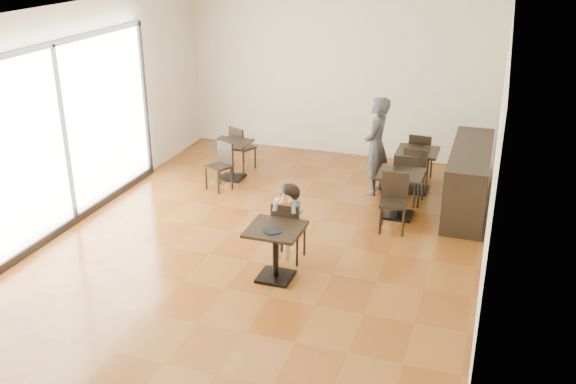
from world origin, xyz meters
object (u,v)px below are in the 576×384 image
at_px(child, 289,223).
at_px(chair_back_b, 412,178).
at_px(child_table, 275,253).
at_px(cafe_table_left, 231,160).
at_px(chair_mid_b, 393,204).
at_px(adult_patron, 376,146).
at_px(chair_left_a, 243,147).
at_px(chair_mid_a, 405,178).
at_px(child_chair, 289,230).
at_px(chair_left_b, 219,167).
at_px(chair_back_a, 421,156).
at_px(cafe_table_mid, 399,195).
at_px(cafe_table_back, 416,171).

height_order(child, chair_back_b, child).
bearing_deg(child_table, cafe_table_left, 121.97).
distance_m(child_table, chair_mid_b, 2.20).
distance_m(adult_patron, chair_back_b, 0.80).
distance_m(chair_mid_b, chair_left_a, 3.59).
height_order(adult_patron, chair_mid_a, adult_patron).
distance_m(child_chair, chair_left_b, 2.79).
bearing_deg(adult_patron, cafe_table_left, -81.41).
bearing_deg(chair_left_a, chair_mid_a, -168.63).
bearing_deg(chair_back_a, chair_left_b, 30.95).
height_order(adult_patron, chair_left_b, adult_patron).
height_order(chair_mid_b, chair_back_b, chair_mid_b).
relative_size(child, cafe_table_mid, 1.50).
bearing_deg(chair_mid_b, child_table, -128.27).
distance_m(child, chair_mid_a, 2.69).
distance_m(child_chair, chair_mid_a, 2.68).
distance_m(chair_mid_a, chair_back_b, 0.11).
bearing_deg(cafe_table_left, chair_back_a, 17.55).
bearing_deg(adult_patron, child_chair, -7.80).
relative_size(child_table, chair_mid_b, 0.82).
relative_size(child, cafe_table_left, 1.59).
bearing_deg(chair_left_b, child, -22.09).
distance_m(adult_patron, chair_left_a, 2.62).
xyz_separation_m(child, cafe_table_mid, (1.17, 1.87, -0.18)).
xyz_separation_m(child_chair, chair_back_a, (1.26, 3.57, 0.00)).
relative_size(child_table, cafe_table_left, 1.05).
bearing_deg(chair_mid_b, chair_back_b, 79.12).
height_order(child, cafe_table_left, child).
height_order(chair_mid_b, chair_back_a, chair_mid_b).
relative_size(chair_left_b, chair_back_a, 0.94).
height_order(chair_mid_a, chair_back_b, chair_mid_a).
relative_size(cafe_table_mid, cafe_table_left, 1.06).
xyz_separation_m(chair_left_b, chair_back_a, (3.20, 1.56, 0.03)).
bearing_deg(chair_mid_b, chair_left_b, 161.31).
height_order(child_chair, chair_mid_a, chair_mid_a).
height_order(child_chair, chair_mid_b, chair_mid_b).
bearing_deg(chair_mid_a, chair_left_b, 1.34).
xyz_separation_m(child_chair, adult_patron, (0.61, 2.72, 0.40)).
bearing_deg(chair_left_b, cafe_table_back, 41.43).
height_order(child_table, cafe_table_mid, cafe_table_mid).
bearing_deg(chair_back_b, cafe_table_mid, -94.00).
xyz_separation_m(adult_patron, chair_mid_b, (0.56, -1.40, -0.39)).
bearing_deg(chair_back_b, cafe_table_back, 94.94).
distance_m(chair_mid_b, chair_back_b, 1.16).
height_order(cafe_table_left, chair_back_a, chair_back_a).
distance_m(cafe_table_mid, chair_back_b, 0.61).
distance_m(child, cafe_table_back, 3.28).
height_order(chair_left_a, chair_back_a, chair_back_a).
xyz_separation_m(child, adult_patron, (0.61, 2.72, 0.29)).
xyz_separation_m(cafe_table_left, chair_left_a, (0.00, 0.55, 0.07)).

